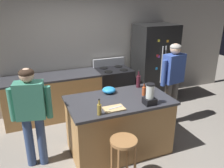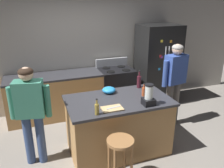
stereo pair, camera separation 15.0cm
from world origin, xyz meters
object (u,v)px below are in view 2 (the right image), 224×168
at_px(kitchen_island, 118,125).
at_px(stove_range, 116,88).
at_px(blender_appliance, 149,96).
at_px(bottle_wine, 139,81).
at_px(mixing_bowl, 109,90).
at_px(bottle_vinegar, 97,109).
at_px(person_by_sink_right, 175,78).
at_px(cutting_board, 112,109).
at_px(refrigerator, 157,65).
at_px(person_by_island_left, 31,108).
at_px(bottle_cooking_sauce, 144,91).
at_px(bar_stool, 120,150).
at_px(chef_knife, 114,108).

relative_size(kitchen_island, stove_range, 1.47).
distance_m(blender_appliance, bottle_wine, 0.71).
height_order(kitchen_island, mixing_bowl, mixing_bowl).
xyz_separation_m(bottle_vinegar, mixing_bowl, (0.40, 0.67, -0.04)).
xyz_separation_m(stove_range, person_by_sink_right, (0.78, -1.10, 0.52)).
distance_m(bottle_vinegar, mixing_bowl, 0.78).
distance_m(mixing_bowl, cutting_board, 0.61).
relative_size(refrigerator, stove_range, 1.68).
distance_m(stove_range, blender_appliance, 1.96).
distance_m(person_by_island_left, bottle_cooking_sauce, 1.75).
height_order(refrigerator, cutting_board, refrigerator).
distance_m(blender_appliance, bottle_cooking_sauce, 0.34).
bearing_deg(refrigerator, person_by_island_left, -154.62).
relative_size(bottle_wine, bottle_vinegar, 1.34).
relative_size(bar_stool, chef_knife, 3.20).
height_order(refrigerator, bottle_cooking_sauce, refrigerator).
height_order(person_by_island_left, mixing_bowl, person_by_island_left).
bearing_deg(bar_stool, mixing_bowl, 79.09).
xyz_separation_m(bar_stool, bottle_wine, (0.78, 1.08, 0.50)).
distance_m(refrigerator, mixing_bowl, 2.02).
relative_size(person_by_island_left, cutting_board, 5.17).
height_order(stove_range, bottle_cooking_sauce, bottle_cooking_sauce).
height_order(bar_stool, cutting_board, cutting_board).
distance_m(kitchen_island, cutting_board, 0.59).
xyz_separation_m(person_by_sink_right, blender_appliance, (-0.96, -0.75, 0.07)).
xyz_separation_m(bottle_wine, mixing_bowl, (-0.58, -0.05, -0.07)).
relative_size(bottle_cooking_sauce, mixing_bowl, 0.96).
bearing_deg(bottle_cooking_sauce, refrigerator, 53.18).
xyz_separation_m(bottle_wine, bottle_vinegar, (-0.98, -0.72, -0.03)).
xyz_separation_m(blender_appliance, bottle_wine, (0.18, 0.68, -0.02)).
xyz_separation_m(kitchen_island, stove_range, (0.53, 1.52, 0.01)).
relative_size(refrigerator, bottle_cooking_sauce, 8.64).
distance_m(stove_range, person_by_island_left, 2.35).
bearing_deg(person_by_island_left, person_by_sink_right, 6.18).
xyz_separation_m(bar_stool, chef_knife, (0.06, 0.44, 0.41)).
height_order(bottle_vinegar, chef_knife, bottle_vinegar).
height_order(blender_appliance, bottle_vinegar, blender_appliance).
bearing_deg(refrigerator, kitchen_island, -136.22).
bearing_deg(person_by_sink_right, bottle_wine, -174.78).
bearing_deg(bottle_wine, bottle_vinegar, -143.76).
relative_size(kitchen_island, person_by_island_left, 1.05).
bearing_deg(kitchen_island, mixing_bowl, 100.41).
xyz_separation_m(refrigerator, person_by_sink_right, (-0.26, -1.08, 0.07)).
bearing_deg(bottle_wine, chef_knife, -138.06).
relative_size(kitchen_island, bar_stool, 2.32).
bearing_deg(bottle_cooking_sauce, person_by_island_left, 175.29).
bearing_deg(bottle_wine, person_by_island_left, -173.41).
relative_size(blender_appliance, bottle_wine, 1.04).
xyz_separation_m(person_by_island_left, bottle_vinegar, (0.85, -0.51, 0.08)).
bearing_deg(kitchen_island, bottle_wine, 33.63).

